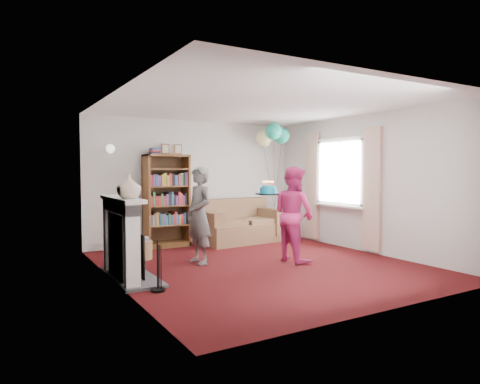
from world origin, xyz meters
TOP-DOWN VIEW (x-y plane):
  - ground at (0.00, 0.00)m, footprint 5.00×5.00m
  - wall_back at (0.00, 2.51)m, footprint 4.50×0.02m
  - wall_left at (-2.26, 0.00)m, footprint 0.02×5.00m
  - wall_right at (2.26, 0.00)m, footprint 0.02×5.00m
  - ceiling at (0.00, 0.00)m, footprint 4.50×5.00m
  - fireplace at (-2.09, 0.19)m, footprint 0.55×1.80m
  - window_bay at (2.21, 0.60)m, footprint 0.14×2.02m
  - wall_sconce at (-1.75, 2.36)m, footprint 0.16×0.23m
  - bookcase at (-0.72, 2.30)m, footprint 0.85×0.42m
  - sofa at (0.77, 2.07)m, footprint 1.68×0.89m
  - wicker_basket at (-1.52, 1.40)m, footprint 0.41×0.41m
  - person_striped at (-0.79, 0.61)m, footprint 0.43×0.60m
  - person_magenta at (0.62, -0.01)m, footprint 0.65×0.80m
  - birthday_cake at (0.30, 0.25)m, footprint 0.34×0.34m
  - balloons at (1.50, 1.87)m, footprint 0.68×0.73m
  - mantel_vase at (-2.12, -0.15)m, footprint 0.40×0.40m

SIDE VIEW (x-z plane):
  - ground at x=0.00m, z-range 0.00..0.00m
  - wicker_basket at x=-1.52m, z-range -0.02..0.35m
  - sofa at x=0.77m, z-range -0.11..0.78m
  - fireplace at x=-2.09m, z-range -0.05..1.07m
  - person_magenta at x=0.62m, z-range 0.00..1.55m
  - person_striped at x=-0.79m, z-range 0.00..1.55m
  - bookcase at x=-0.72m, z-range -0.12..1.88m
  - birthday_cake at x=0.30m, z-range 1.04..1.27m
  - window_bay at x=2.21m, z-range 0.10..2.30m
  - wall_back at x=0.00m, z-range 0.00..2.50m
  - wall_left at x=-2.26m, z-range 0.00..2.50m
  - wall_right at x=2.26m, z-range 0.00..2.50m
  - mantel_vase at x=-2.12m, z-range 1.12..1.44m
  - wall_sconce at x=-1.75m, z-range 1.80..1.96m
  - balloons at x=1.50m, z-range 1.32..3.12m
  - ceiling at x=0.00m, z-range 2.50..2.51m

